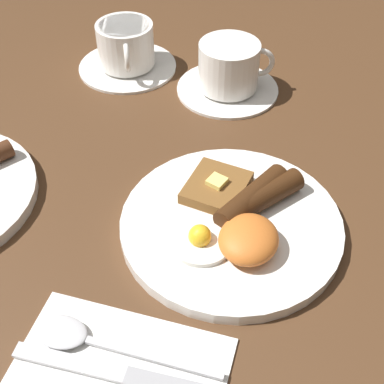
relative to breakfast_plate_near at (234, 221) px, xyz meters
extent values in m
plane|color=#4C301C|center=(0.00, 0.00, -0.01)|extent=(3.00, 3.00, 0.00)
cylinder|color=white|center=(0.00, 0.00, -0.01)|extent=(0.25, 0.25, 0.01)
cylinder|color=white|center=(-0.04, 0.02, 0.00)|extent=(0.07, 0.07, 0.01)
sphere|color=yellow|center=(-0.05, 0.02, 0.01)|extent=(0.03, 0.03, 0.03)
ellipsoid|color=orange|center=(-0.03, -0.03, 0.02)|extent=(0.07, 0.06, 0.03)
cylinder|color=#391F0D|center=(0.04, -0.03, 0.02)|extent=(0.09, 0.07, 0.03)
cylinder|color=#391F0D|center=(0.03, -0.01, 0.02)|extent=(0.11, 0.06, 0.03)
cube|color=brown|center=(0.04, 0.03, 0.01)|extent=(0.08, 0.07, 0.01)
cube|color=#F4E072|center=(0.04, 0.03, 0.02)|extent=(0.02, 0.02, 0.01)
cylinder|color=white|center=(0.27, 0.10, -0.01)|extent=(0.15, 0.15, 0.01)
cylinder|color=white|center=(0.27, 0.10, 0.03)|extent=(0.09, 0.09, 0.07)
cylinder|color=#9E7047|center=(0.27, 0.10, 0.06)|extent=(0.08, 0.08, 0.00)
torus|color=white|center=(0.29, 0.06, 0.03)|extent=(0.03, 0.05, 0.05)
cylinder|color=white|center=(0.27, 0.27, -0.01)|extent=(0.16, 0.16, 0.01)
cylinder|color=white|center=(0.27, 0.27, 0.03)|extent=(0.09, 0.09, 0.07)
cylinder|color=#9E7047|center=(0.27, 0.27, 0.06)|extent=(0.08, 0.08, 0.00)
torus|color=white|center=(0.23, 0.25, 0.03)|extent=(0.04, 0.03, 0.04)
cube|color=white|center=(-0.20, 0.04, -0.01)|extent=(0.13, 0.21, 0.01)
cube|color=silver|center=(-0.22, 0.09, -0.01)|extent=(0.03, 0.11, 0.00)
ellipsoid|color=silver|center=(-0.19, 0.11, 0.00)|extent=(0.04, 0.06, 0.01)
cube|color=silver|center=(-0.18, 0.02, -0.01)|extent=(0.02, 0.13, 0.00)
camera|label=1|loc=(-0.40, -0.11, 0.45)|focal=50.00mm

